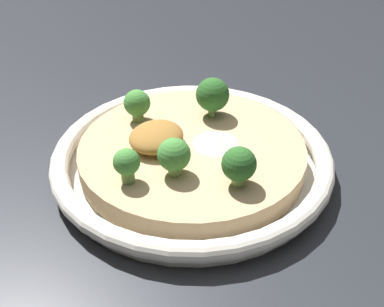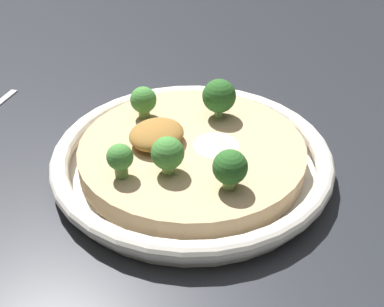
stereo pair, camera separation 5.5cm
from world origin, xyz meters
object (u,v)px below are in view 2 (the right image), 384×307
object	(u,v)px
broccoli_back	(143,101)
broccoli_front_left	(230,168)
risotto_bowl	(192,157)
broccoli_left	(168,154)
broccoli_back_right	(219,96)
broccoli_back_left	(120,159)

from	to	relation	value
broccoli_back	broccoli_front_left	bearing A→B (deg)	-108.04
risotto_bowl	broccoli_front_left	distance (m)	0.09
broccoli_back	broccoli_left	bearing A→B (deg)	-126.15
broccoli_left	broccoli_front_left	size ratio (longest dim) A/B	0.97
broccoli_back_right	broccoli_back_left	distance (m)	0.16
broccoli_back_right	broccoli_left	world-z (taller)	broccoli_back_right
risotto_bowl	broccoli_back_left	xyz separation A→B (m)	(-0.09, 0.02, 0.04)
risotto_bowl	broccoli_back	size ratio (longest dim) A/B	8.09
broccoli_left	broccoli_front_left	bearing A→B (deg)	-74.89
broccoli_front_left	risotto_bowl	bearing A→B (deg)	62.90
risotto_bowl	broccoli_left	distance (m)	0.07
broccoli_back_right	broccoli_back_left	world-z (taller)	broccoli_back_right
broccoli_back_right	broccoli_back	bearing A→B (deg)	127.31
broccoli_back	broccoli_back_right	bearing A→B (deg)	-52.69
risotto_bowl	broccoli_front_left	size ratio (longest dim) A/B	7.53
risotto_bowl	broccoli_back_right	distance (m)	0.08
broccoli_left	broccoli_front_left	distance (m)	0.07
risotto_bowl	broccoli_back_left	world-z (taller)	broccoli_back_left
broccoli_back_right	broccoli_back	size ratio (longest dim) A/B	1.24
broccoli_front_left	broccoli_back_left	bearing A→B (deg)	117.58
broccoli_back	broccoli_front_left	size ratio (longest dim) A/B	0.93
broccoli_back_right	broccoli_left	bearing A→B (deg)	-170.00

